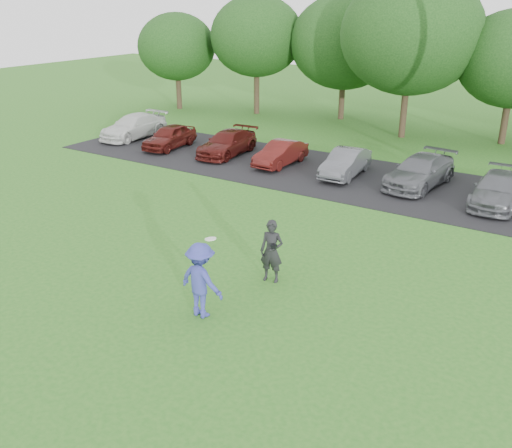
{
  "coord_description": "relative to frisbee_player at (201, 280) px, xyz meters",
  "views": [
    {
      "loc": [
        8.12,
        -9.12,
        7.32
      ],
      "look_at": [
        0.0,
        3.5,
        1.3
      ],
      "focal_mm": 40.0,
      "sensor_mm": 36.0,
      "label": 1
    }
  ],
  "objects": [
    {
      "name": "ground",
      "position": [
        -0.39,
        -0.44,
        -0.96
      ],
      "size": [
        100.0,
        100.0,
        0.0
      ],
      "primitive_type": "plane",
      "color": "#28681D",
      "rests_on": "ground"
    },
    {
      "name": "tree_row",
      "position": [
        1.12,
        22.32,
        3.95
      ],
      "size": [
        42.39,
        9.85,
        8.64
      ],
      "color": "#38281C",
      "rests_on": "ground"
    },
    {
      "name": "parked_cars",
      "position": [
        -1.23,
        12.61,
        -0.34
      ],
      "size": [
        30.5,
        4.81,
        1.24
      ],
      "color": "silver",
      "rests_on": "parking_lot"
    },
    {
      "name": "camera_bystander",
      "position": [
        0.48,
        2.48,
        -0.07
      ],
      "size": [
        0.72,
        0.54,
        1.77
      ],
      "color": "black",
      "rests_on": "ground"
    },
    {
      "name": "parking_lot",
      "position": [
        -0.39,
        12.56,
        -0.94
      ],
      "size": [
        32.0,
        6.5,
        0.03
      ],
      "primitive_type": "cube",
      "color": "black",
      "rests_on": "ground"
    },
    {
      "name": "frisbee_player",
      "position": [
        0.0,
        0.0,
        0.0
      ],
      "size": [
        1.28,
        0.8,
        2.14
      ],
      "color": "#383D9F",
      "rests_on": "ground"
    }
  ]
}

